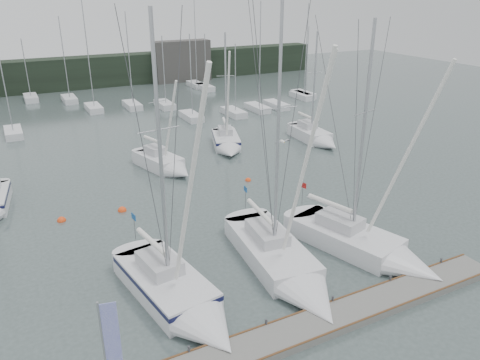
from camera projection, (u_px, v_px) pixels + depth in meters
name	position (u px, v px, depth m)	size (l,w,h in m)	color
ground	(261.00, 278.00, 26.97)	(160.00, 160.00, 0.00)	#43514F
dock	(311.00, 327.00, 22.79)	(24.00, 2.00, 0.40)	slate
far_treeline	(75.00, 73.00, 76.97)	(90.00, 4.00, 5.00)	black
far_building_right	(182.00, 61.00, 82.57)	(10.00, 3.00, 7.00)	#423F3C
mast_forest	(105.00, 111.00, 61.54)	(61.48, 26.02, 14.37)	silver
sailboat_near_left	(182.00, 300.00, 24.01)	(4.53, 10.28, 15.86)	silver
sailboat_near_center	(288.00, 271.00, 26.63)	(4.29, 11.68, 16.31)	silver
sailboat_near_right	(374.00, 250.00, 28.72)	(5.82, 10.43, 15.13)	silver
sailboat_mid_c	(167.00, 165.00, 42.45)	(4.23, 7.36, 10.38)	silver
sailboat_mid_d	(227.00, 144.00, 48.17)	(4.79, 7.74, 12.37)	silver
sailboat_mid_e	(317.00, 138.00, 50.24)	(2.86, 7.78, 12.25)	silver
buoy_a	(122.00, 211.00, 35.08)	(0.65, 0.65, 0.65)	#FB4916
buoy_b	(248.00, 181.00, 40.58)	(0.51, 0.51, 0.51)	#FB4916
buoy_c	(62.00, 221.00, 33.56)	(0.62, 0.62, 0.62)	#FB4916
dock_banner	(109.00, 342.00, 17.69)	(0.68, 0.19, 4.55)	#A3A5AB
seagull	(282.00, 141.00, 28.23)	(0.96, 0.43, 0.19)	white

